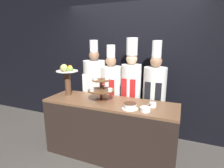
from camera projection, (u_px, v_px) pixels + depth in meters
The scene contains 12 objects.
ground_plane at pixel (101, 167), 2.56m from camera, with size 14.00×14.00×0.00m, color #47423D.
wall_back at pixel (129, 62), 3.39m from camera, with size 10.00×0.06×2.80m.
buffet_counter at pixel (110, 129), 2.74m from camera, with size 2.01×0.63×0.91m.
tiered_stand at pixel (101, 88), 2.64m from camera, with size 0.40×0.40×0.37m.
fruit_pedestal at pixel (67, 75), 2.87m from camera, with size 0.36×0.36×0.53m.
cake_round at pixel (130, 106), 2.34m from camera, with size 0.22×0.22×0.08m.
cup_white at pixel (153, 105), 2.41m from camera, with size 0.09×0.09×0.06m.
serving_bowl_near at pixel (145, 109), 2.25m from camera, with size 0.14×0.14×0.16m.
chef_left at pixel (95, 85), 3.34m from camera, with size 0.42×0.42×1.83m.
chef_center_left at pixel (111, 89), 3.23m from camera, with size 0.39×0.39×1.74m.
chef_center_right at pixel (131, 87), 3.07m from camera, with size 0.34×0.34×1.86m.
chef_right at pixel (154, 93), 2.93m from camera, with size 0.38×0.38×1.82m.
Camera 1 is at (0.98, -1.98, 1.79)m, focal length 28.00 mm.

